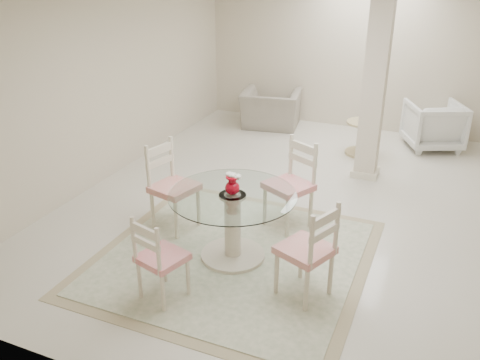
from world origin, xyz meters
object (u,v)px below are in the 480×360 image
at_px(dining_chair_east, 312,245).
at_px(armchair_white, 433,125).
at_px(column, 375,86).
at_px(dining_table, 233,226).
at_px(recliner_taupe, 271,109).
at_px(side_table, 362,139).
at_px(dining_chair_west, 169,180).
at_px(red_vase, 233,184).
at_px(dining_chair_north, 294,178).
at_px(dining_chair_south, 157,254).

bearing_deg(dining_chair_east, armchair_white, -166.36).
bearing_deg(column, dining_table, -108.03).
relative_size(recliner_taupe, side_table, 1.91).
xyz_separation_m(dining_chair_west, armchair_white, (2.69, 4.08, -0.23)).
bearing_deg(red_vase, armchair_white, 68.68).
distance_m(dining_chair_east, dining_chair_west, 2.05).
relative_size(dining_table, dining_chair_north, 1.12).
distance_m(recliner_taupe, armchair_white, 2.90).
xyz_separation_m(dining_chair_north, armchair_white, (1.36, 3.47, -0.23)).
distance_m(dining_table, recliner_taupe, 4.58).
bearing_deg(armchair_white, dining_chair_west, 31.98).
bearing_deg(recliner_taupe, dining_table, 95.34).
bearing_deg(column, dining_chair_east, -89.29).
xyz_separation_m(column, side_table, (-0.23, 0.85, -1.09)).
bearing_deg(dining_table, side_table, 79.35).
bearing_deg(column, side_table, 105.16).
relative_size(dining_table, dining_chair_west, 1.13).
bearing_deg(dining_table, recliner_taupe, 104.80).
distance_m(column, dining_table, 3.12).
bearing_deg(column, red_vase, -108.04).
relative_size(red_vase, recliner_taupe, 0.22).
distance_m(column, armchair_white, 2.04).
relative_size(dining_chair_east, dining_chair_west, 0.96).
bearing_deg(dining_chair_west, side_table, -12.15).
bearing_deg(dining_chair_east, dining_chair_north, -132.94).
xyz_separation_m(dining_chair_east, side_table, (-0.27, 4.03, -0.34)).
xyz_separation_m(column, dining_chair_south, (-1.27, -3.78, -0.83)).
xyz_separation_m(red_vase, dining_chair_east, (0.96, -0.36, -0.29)).
relative_size(dining_chair_east, dining_chair_south, 1.13).
height_order(column, dining_chair_north, column).
relative_size(dining_chair_west, recliner_taupe, 1.11).
bearing_deg(red_vase, side_table, 79.34).
height_order(recliner_taupe, side_table, recliner_taupe).
xyz_separation_m(red_vase, dining_chair_south, (-0.35, -0.96, -0.36)).
bearing_deg(dining_chair_west, dining_chair_north, -50.96).
xyz_separation_m(dining_chair_west, recliner_taupe, (-0.20, 4.08, -0.28)).
bearing_deg(red_vase, dining_chair_north, 69.15).
bearing_deg(dining_chair_north, red_vase, -83.34).
xyz_separation_m(dining_chair_south, side_table, (1.04, 4.62, -0.27)).
xyz_separation_m(column, red_vase, (-0.92, -2.82, -0.47)).
height_order(dining_table, dining_chair_north, dining_chair_north).
relative_size(column, dining_chair_north, 2.27).
height_order(dining_chair_west, side_table, dining_chair_west).
bearing_deg(dining_table, dining_chair_south, -110.00).
relative_size(dining_chair_north, side_table, 2.14).
bearing_deg(dining_chair_west, recliner_taupe, 17.20).
xyz_separation_m(dining_chair_west, side_table, (1.66, 3.32, -0.36)).
relative_size(dining_chair_west, side_table, 2.12).
xyz_separation_m(dining_chair_east, armchair_white, (0.77, 4.79, -0.20)).
height_order(column, side_table, column).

